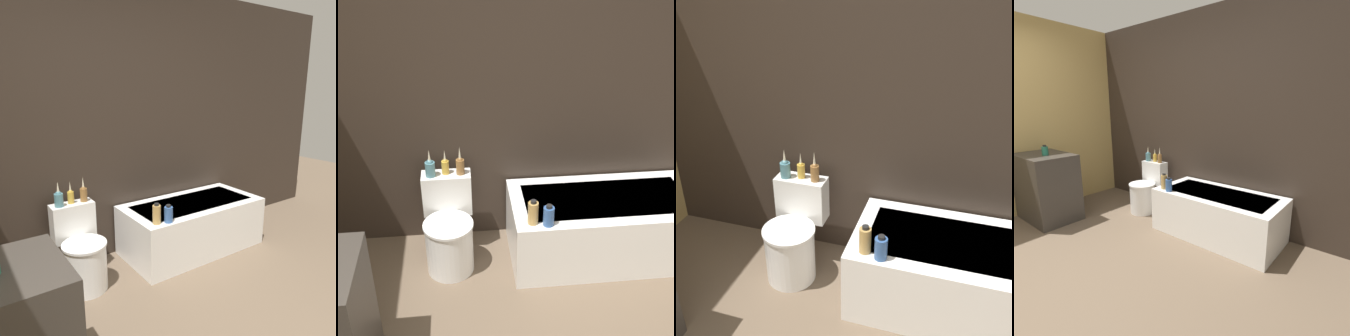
% 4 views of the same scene
% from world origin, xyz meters
% --- Properties ---
extents(wall_back_tiled, '(6.40, 0.06, 2.60)m').
position_xyz_m(wall_back_tiled, '(0.00, 2.19, 1.30)').
color(wall_back_tiled, '#332821').
rests_on(wall_back_tiled, ground_plane).
extents(bathtub, '(1.43, 0.70, 0.51)m').
position_xyz_m(bathtub, '(0.84, 1.79, 0.26)').
color(bathtub, white).
rests_on(bathtub, ground).
extents(toilet, '(0.37, 0.52, 0.68)m').
position_xyz_m(toilet, '(-0.34, 1.79, 0.29)').
color(toilet, white).
rests_on(toilet, ground).
extents(vase_gold, '(0.07, 0.07, 0.22)m').
position_xyz_m(vase_gold, '(-0.45, 1.96, 0.76)').
color(vase_gold, teal).
rests_on(vase_gold, toilet).
extents(vase_silver, '(0.06, 0.06, 0.20)m').
position_xyz_m(vase_silver, '(-0.34, 1.98, 0.75)').
color(vase_silver, gold).
rests_on(vase_silver, toilet).
extents(vase_bronze, '(0.06, 0.06, 0.22)m').
position_xyz_m(vase_bronze, '(-0.23, 1.97, 0.76)').
color(vase_bronze, olive).
rests_on(vase_bronze, toilet).
extents(shampoo_bottle_tall, '(0.07, 0.07, 0.19)m').
position_xyz_m(shampoo_bottle_tall, '(0.25, 1.54, 0.59)').
color(shampoo_bottle_tall, tan).
rests_on(shampoo_bottle_tall, bathtub).
extents(shampoo_bottle_short, '(0.07, 0.07, 0.16)m').
position_xyz_m(shampoo_bottle_short, '(0.35, 1.50, 0.58)').
color(shampoo_bottle_short, '#335999').
rests_on(shampoo_bottle_short, bathtub).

